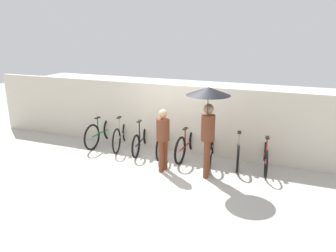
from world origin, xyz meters
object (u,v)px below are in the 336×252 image
parked_bicycle_3 (164,141)px  parked_bicycle_5 (212,147)px  parked_bicycle_4 (188,144)px  pedestrian_leading (163,136)px  parked_bicycle_1 (122,135)px  parked_bicycle_6 (238,151)px  parked_bicycle_7 (265,155)px  parked_bicycle_0 (102,132)px  pedestrian_center (208,108)px  parked_bicycle_2 (142,139)px

parked_bicycle_3 → parked_bicycle_5: size_ratio=0.98×
parked_bicycle_4 → pedestrian_leading: pedestrian_leading is taller
parked_bicycle_1 → parked_bicycle_3: (1.37, -0.04, -0.00)m
parked_bicycle_6 → parked_bicycle_5: bearing=85.7°
parked_bicycle_7 → pedestrian_leading: 2.60m
parked_bicycle_0 → pedestrian_center: size_ratio=0.82×
parked_bicycle_2 → parked_bicycle_3: bearing=-99.1°
parked_bicycle_3 → parked_bicycle_4: parked_bicycle_4 is taller
parked_bicycle_0 → parked_bicycle_7: parked_bicycle_0 is taller
pedestrian_center → parked_bicycle_1: bearing=-26.9°
parked_bicycle_0 → parked_bicycle_4: size_ratio=0.97×
pedestrian_center → parked_bicycle_3: bearing=-41.0°
parked_bicycle_5 → pedestrian_leading: pedestrian_leading is taller
parked_bicycle_3 → parked_bicycle_5: 1.36m
parked_bicycle_4 → parked_bicycle_6: bearing=-86.8°
parked_bicycle_1 → pedestrian_center: (2.87, -1.10, 1.30)m
parked_bicycle_1 → pedestrian_leading: pedestrian_leading is taller
parked_bicycle_4 → pedestrian_leading: 1.22m
parked_bicycle_4 → parked_bicycle_6: 1.36m
parked_bicycle_3 → parked_bicycle_4: size_ratio=0.95×
parked_bicycle_0 → parked_bicycle_5: (3.41, -0.02, -0.01)m
parked_bicycle_2 → pedestrian_leading: 1.61m
parked_bicycle_1 → parked_bicycle_2: (0.68, -0.05, -0.03)m
parked_bicycle_5 → pedestrian_center: size_ratio=0.82×
parked_bicycle_1 → parked_bicycle_7: (4.09, -0.04, -0.01)m
parked_bicycle_6 → parked_bicycle_1: bearing=81.1°
parked_bicycle_2 → parked_bicycle_6: (2.73, 0.08, 0.01)m
parked_bicycle_5 → parked_bicycle_6: (0.68, 0.06, -0.02)m
parked_bicycle_6 → pedestrian_leading: 2.05m
parked_bicycle_0 → parked_bicycle_3: bearing=-91.1°
parked_bicycle_6 → pedestrian_leading: (-1.63, -1.12, 0.54)m
parked_bicycle_0 → parked_bicycle_6: 4.09m
parked_bicycle_0 → pedestrian_center: (3.55, -1.09, 1.28)m
parked_bicycle_6 → pedestrian_center: (-0.54, -1.12, 1.32)m
parked_bicycle_3 → parked_bicycle_6: bearing=-98.0°
parked_bicycle_6 → parked_bicycle_0: bearing=81.1°
parked_bicycle_7 → pedestrian_leading: size_ratio=1.13×
parked_bicycle_3 → parked_bicycle_0: bearing=79.2°
parked_bicycle_1 → parked_bicycle_3: parked_bicycle_1 is taller
parked_bicycle_4 → parked_bicycle_5: (0.68, -0.02, -0.00)m
parked_bicycle_5 → parked_bicycle_6: parked_bicycle_6 is taller
parked_bicycle_4 → parked_bicycle_1: bearing=91.2°
pedestrian_center → pedestrian_leading: bearing=-6.4°
parked_bicycle_5 → parked_bicycle_6: 0.69m
parked_bicycle_5 → parked_bicycle_7: same height
parked_bicycle_2 → pedestrian_center: size_ratio=0.80×
parked_bicycle_3 → parked_bicycle_6: size_ratio=0.99×
parked_bicycle_1 → parked_bicycle_6: bearing=-103.0°
parked_bicycle_6 → pedestrian_center: pedestrian_center is taller
parked_bicycle_7 → parked_bicycle_3: bearing=82.0°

